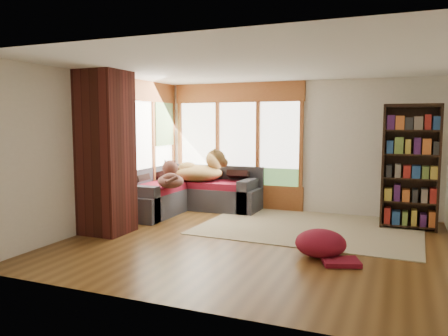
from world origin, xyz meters
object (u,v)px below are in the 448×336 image
Objects in this scene: brick_chimney at (106,153)px; dog_tan at (202,170)px; bookshelf at (410,167)px; dog_brindle at (171,179)px; area_rug at (311,226)px; sectional_sofa at (189,196)px; pouf at (321,242)px.

brick_chimney is 2.23× the size of dog_tan.
dog_brindle is (-4.08, -0.84, -0.30)m from bookshelf.
dog_tan is (-2.34, 0.61, 0.82)m from area_rug.
bookshelf is 4.18m from dog_brindle.
sectional_sofa is at bearing -30.21° from dog_brindle.
brick_chimney is 3.85× the size of pouf.
area_rug is 2.55m from dog_tan.
dog_tan reaches higher than dog_brindle.
sectional_sofa is 4.16m from bookshelf.
sectional_sofa is 1.05× the size of bookshelf.
sectional_sofa is at bearing 171.11° from area_rug.
brick_chimney is 1.18× the size of sectional_sofa.
pouf is (2.99, -2.04, -0.11)m from sectional_sofa.
dog_brindle is (-2.53, -0.37, 0.74)m from area_rug.
sectional_sofa is (0.45, 2.05, -1.00)m from brick_chimney.
brick_chimney is at bearing -151.11° from area_rug.
brick_chimney is at bearing -126.67° from dog_tan.
bookshelf reaches higher than dog_tan.
bookshelf reaches higher than sectional_sofa.
sectional_sofa is 2.59m from area_rug.
area_rug is at bearing -7.75° from sectional_sofa.
pouf is at bearing -59.44° from dog_tan.
dog_tan is at bearing 141.10° from pouf.
sectional_sofa is 0.88m from dog_brindle.
sectional_sofa is 0.61× the size of area_rug.
pouf is at bearing -117.52° from bookshelf.
dog_tan is (0.21, 0.21, 0.52)m from sectional_sofa.
brick_chimney reaches higher than dog_tan.
pouf is at bearing -144.18° from dog_brindle.
sectional_sofa is 1.89× the size of dog_tan.
pouf is at bearing 0.12° from brick_chimney.
area_rug is 2.67m from dog_brindle.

